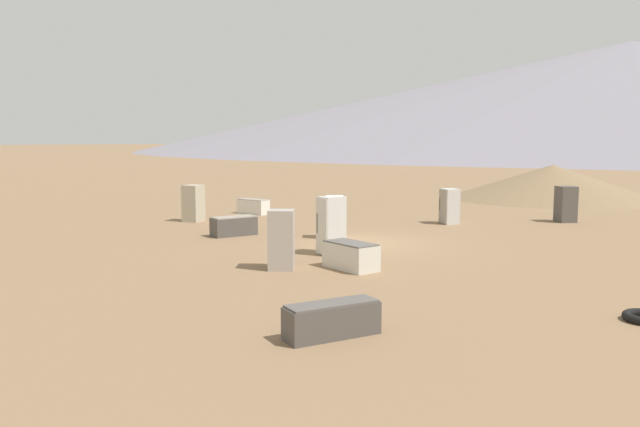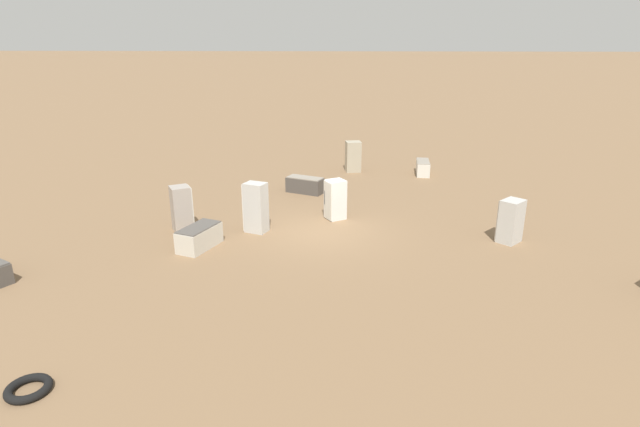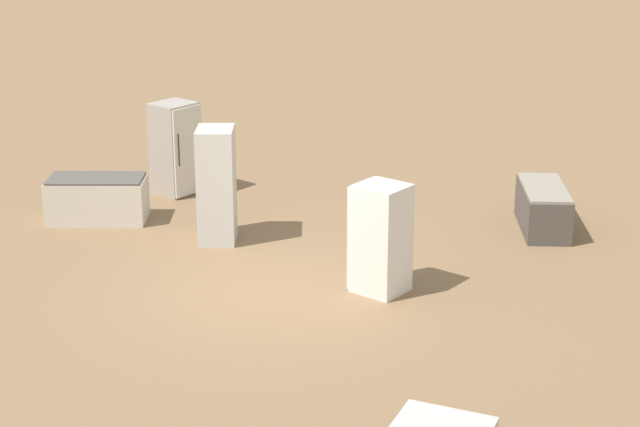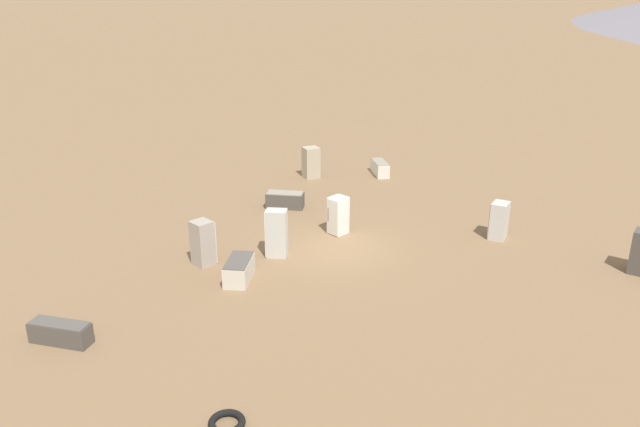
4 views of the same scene
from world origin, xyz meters
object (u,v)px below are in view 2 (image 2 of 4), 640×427
object	(u,v)px
discarded_fridge_5	(256,208)
discarded_fridge_8	(182,209)
discarded_fridge_1	(199,237)
discarded_fridge_9	(335,200)
discarded_fridge_4	(353,156)
discarded_fridge_0	(305,185)
discarded_fridge_7	(423,167)
scrap_tire	(28,388)
discarded_fridge_2	(510,221)

from	to	relation	value
discarded_fridge_5	discarded_fridge_8	distance (m)	2.72
discarded_fridge_1	discarded_fridge_8	size ratio (longest dim) A/B	1.07
discarded_fridge_9	discarded_fridge_4	bearing A→B (deg)	-36.54
discarded_fridge_8	discarded_fridge_9	distance (m)	5.80
discarded_fridge_5	discarded_fridge_9	size ratio (longest dim) A/B	1.17
discarded_fridge_0	discarded_fridge_9	distance (m)	3.89
discarded_fridge_5	discarded_fridge_7	xyz separation A→B (m)	(-9.37, 6.72, -0.56)
discarded_fridge_9	scrap_tire	bearing A→B (deg)	120.65
discarded_fridge_9	discarded_fridge_7	bearing A→B (deg)	-62.15
discarded_fridge_5	discarded_fridge_2	bearing A→B (deg)	-72.99
discarded_fridge_8	scrap_tire	distance (m)	9.14
discarded_fridge_2	discarded_fridge_9	world-z (taller)	discarded_fridge_9
discarded_fridge_1	discarded_fridge_4	xyz separation A→B (m)	(-11.33, 4.55, 0.43)
discarded_fridge_5	discarded_fridge_8	world-z (taller)	discarded_fridge_5
discarded_fridge_7	discarded_fridge_9	size ratio (longest dim) A/B	1.06
discarded_fridge_5	discarded_fridge_9	xyz separation A→B (m)	(-1.75, 2.75, -0.14)
scrap_tire	discarded_fridge_7	bearing A→B (deg)	154.09
discarded_fridge_2	discarded_fridge_4	world-z (taller)	discarded_fridge_4
discarded_fridge_8	scrap_tire	size ratio (longest dim) A/B	1.90
discarded_fridge_1	discarded_fridge_9	size ratio (longest dim) A/B	1.14
discarded_fridge_8	discarded_fridge_9	size ratio (longest dim) A/B	1.07
discarded_fridge_4	discarded_fridge_5	xyz separation A→B (m)	(9.59, -3.01, 0.11)
discarded_fridge_9	discarded_fridge_1	bearing A→B (deg)	94.63
discarded_fridge_1	discarded_fridge_8	world-z (taller)	discarded_fridge_8
discarded_fridge_4	discarded_fridge_2	bearing A→B (deg)	-71.84
discarded_fridge_4	discarded_fridge_5	distance (m)	10.05
discarded_fridge_1	discarded_fridge_4	distance (m)	12.22
discarded_fridge_0	discarded_fridge_8	world-z (taller)	discarded_fridge_8
discarded_fridge_0	discarded_fridge_4	bearing A→B (deg)	-4.78
discarded_fridge_8	discarded_fridge_0	bearing A→B (deg)	111.72
discarded_fridge_2	scrap_tire	size ratio (longest dim) A/B	1.73
discarded_fridge_2	discarded_fridge_7	world-z (taller)	discarded_fridge_2
discarded_fridge_0	discarded_fridge_5	bearing A→B (deg)	-171.64
discarded_fridge_7	scrap_tire	distance (m)	20.76
discarded_fridge_7	discarded_fridge_8	xyz separation A→B (m)	(9.57, -9.43, 0.48)
discarded_fridge_0	discarded_fridge_4	distance (m)	4.81
discarded_fridge_7	discarded_fridge_4	bearing A→B (deg)	-2.09
discarded_fridge_4	scrap_tire	size ratio (longest dim) A/B	1.84
discarded_fridge_1	discarded_fridge_8	xyz separation A→B (m)	(-1.54, -1.17, 0.46)
discarded_fridge_1	scrap_tire	bearing A→B (deg)	-79.22
discarded_fridge_4	discarded_fridge_9	size ratio (longest dim) A/B	1.04
discarded_fridge_0	discarded_fridge_5	world-z (taller)	discarded_fridge_5
discarded_fridge_0	discarded_fridge_1	world-z (taller)	discarded_fridge_1
discarded_fridge_2	discarded_fridge_4	distance (m)	11.25
discarded_fridge_5	scrap_tire	distance (m)	9.64
discarded_fridge_5	scrap_tire	world-z (taller)	discarded_fridge_5
discarded_fridge_4	discarded_fridge_8	xyz separation A→B (m)	(9.79, -5.72, 0.03)
discarded_fridge_5	scrap_tire	size ratio (longest dim) A/B	2.09
discarded_fridge_4	discarded_fridge_9	xyz separation A→B (m)	(7.83, -0.27, -0.03)
discarded_fridge_0	discarded_fridge_4	xyz separation A→B (m)	(-4.36, 1.98, 0.45)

